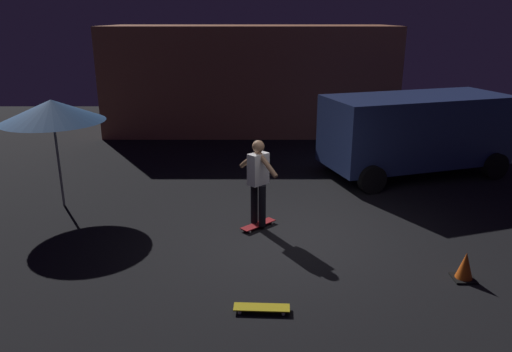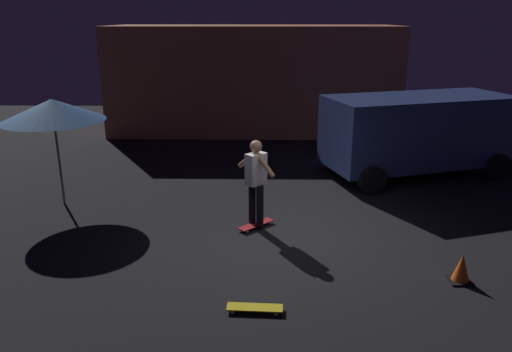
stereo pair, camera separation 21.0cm
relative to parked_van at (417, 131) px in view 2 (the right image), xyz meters
name	(u,v)px [view 2 (the right image)]	position (x,y,z in m)	size (l,w,h in m)	color
ground_plane	(292,241)	(-3.34, -4.02, -1.16)	(28.00, 28.00, 0.00)	black
low_building	(253,79)	(-4.27, 5.39, 0.64)	(9.80, 3.46, 3.61)	#B76B4C
parked_van	(417,131)	(0.00, 0.00, 0.00)	(4.96, 3.36, 2.03)	navy
patio_umbrella	(53,110)	(-8.22, -2.27, 0.91)	(2.10, 2.10, 2.30)	slate
skateboard_ridden	(256,225)	(-4.01, -3.43, -1.11)	(0.70, 0.68, 0.07)	#AD1E23
skateboard_spare	(255,308)	(-3.97, -6.28, -1.11)	(0.79, 0.25, 0.07)	gold
skater	(256,177)	(-4.01, -3.43, -0.12)	(0.74, 0.77, 1.67)	black
traffic_cone	(461,269)	(-0.81, -5.40, -0.95)	(0.34, 0.34, 0.46)	black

